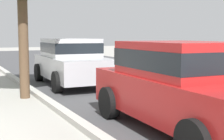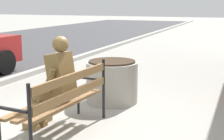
# 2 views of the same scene
# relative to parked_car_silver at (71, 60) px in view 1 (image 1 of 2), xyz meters

# --- Properties ---
(curb_stone) EXTENTS (60.00, 0.20, 0.12)m
(curb_stone) POSITION_rel_parked_car_silver_xyz_m (4.49, -1.54, -0.78)
(curb_stone) COLOR #B2AFA8
(curb_stone) RESTS_ON ground
(parked_car_silver) EXTENTS (4.16, 2.05, 1.56)m
(parked_car_silver) POSITION_rel_parked_car_silver_xyz_m (0.00, 0.00, 0.00)
(parked_car_silver) COLOR #B7B7BC
(parked_car_silver) RESTS_ON ground
(parked_car_red) EXTENTS (4.16, 2.05, 1.56)m
(parked_car_red) POSITION_rel_parked_car_silver_xyz_m (5.86, 0.00, 0.00)
(parked_car_red) COLOR #B21E1E
(parked_car_red) RESTS_ON ground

